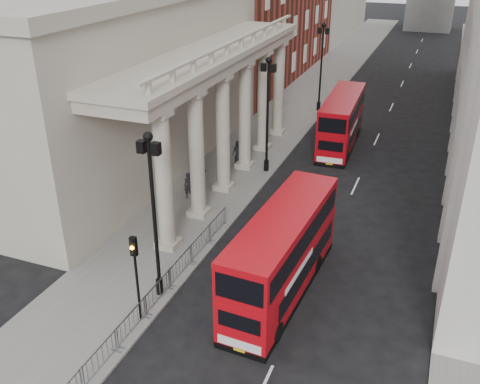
{
  "coord_description": "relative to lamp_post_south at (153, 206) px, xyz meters",
  "views": [
    {
      "loc": [
        10.77,
        -14.4,
        15.99
      ],
      "look_at": [
        0.79,
        11.14,
        2.61
      ],
      "focal_mm": 40.0,
      "sensor_mm": 36.0,
      "label": 1
    }
  ],
  "objects": [
    {
      "name": "ground",
      "position": [
        0.6,
        -4.0,
        -4.91
      ],
      "size": [
        260.0,
        260.0,
        0.0
      ],
      "primitive_type": "plane",
      "color": "black",
      "rests_on": "ground"
    },
    {
      "name": "sidewalk_west",
      "position": [
        -2.4,
        26.0,
        -4.85
      ],
      "size": [
        6.0,
        140.0,
        0.12
      ],
      "primitive_type": "cube",
      "color": "slate",
      "rests_on": "ground"
    },
    {
      "name": "sidewalk_east",
      "position": [
        14.1,
        26.0,
        -4.85
      ],
      "size": [
        3.0,
        140.0,
        0.12
      ],
      "primitive_type": "cube",
      "color": "slate",
      "rests_on": "ground"
    },
    {
      "name": "kerb",
      "position": [
        0.55,
        26.0,
        -4.84
      ],
      "size": [
        0.2,
        140.0,
        0.14
      ],
      "primitive_type": "cube",
      "color": "slate",
      "rests_on": "ground"
    },
    {
      "name": "portico_building",
      "position": [
        -9.9,
        14.0,
        1.09
      ],
      "size": [
        9.0,
        28.0,
        12.0
      ],
      "primitive_type": "cube",
      "color": "#A39A89",
      "rests_on": "ground"
    },
    {
      "name": "lamp_post_south",
      "position": [
        0.0,
        0.0,
        0.0
      ],
      "size": [
        1.05,
        0.44,
        8.32
      ],
      "color": "black",
      "rests_on": "sidewalk_west"
    },
    {
      "name": "lamp_post_mid",
      "position": [
        0.0,
        16.0,
        0.0
      ],
      "size": [
        1.05,
        0.44,
        8.32
      ],
      "color": "black",
      "rests_on": "sidewalk_west"
    },
    {
      "name": "lamp_post_north",
      "position": [
        0.0,
        32.0,
        0.0
      ],
      "size": [
        1.05,
        0.44,
        8.32
      ],
      "color": "black",
      "rests_on": "sidewalk_west"
    },
    {
      "name": "traffic_light",
      "position": [
        0.1,
        -2.02,
        -1.8
      ],
      "size": [
        0.28,
        0.33,
        4.3
      ],
      "color": "black",
      "rests_on": "sidewalk_west"
    },
    {
      "name": "crowd_barriers",
      "position": [
        0.25,
        -1.77,
        -4.24
      ],
      "size": [
        0.5,
        18.75,
        1.1
      ],
      "color": "gray",
      "rests_on": "sidewalk_west"
    },
    {
      "name": "bus_near",
      "position": [
        5.38,
        2.47,
        -2.66
      ],
      "size": [
        2.95,
        10.09,
        4.3
      ],
      "rotation": [
        0.0,
        0.0,
        -0.06
      ],
      "color": "#BC0811",
      "rests_on": "ground"
    },
    {
      "name": "bus_far",
      "position": [
        3.94,
        23.35,
        -2.71
      ],
      "size": [
        2.78,
        9.85,
        4.21
      ],
      "rotation": [
        0.0,
        0.0,
        0.04
      ],
      "color": "#AD0710",
      "rests_on": "ground"
    },
    {
      "name": "pedestrian_a",
      "position": [
        -3.28,
        9.86,
        -3.9
      ],
      "size": [
        0.77,
        0.67,
        1.78
      ],
      "primitive_type": "imported",
      "rotation": [
        0.0,
        0.0,
        0.46
      ],
      "color": "black",
      "rests_on": "sidewalk_west"
    },
    {
      "name": "pedestrian_b",
      "position": [
        -4.43,
        14.07,
        -3.92
      ],
      "size": [
        1.06,
        0.98,
        1.75
      ],
      "primitive_type": "imported",
      "rotation": [
        0.0,
        0.0,
        3.61
      ],
      "color": "#2A2322",
      "rests_on": "sidewalk_west"
    },
    {
      "name": "pedestrian_c",
      "position": [
        -2.5,
        16.7,
        -3.92
      ],
      "size": [
        0.86,
        0.56,
        1.75
      ],
      "primitive_type": "imported",
      "rotation": [
        0.0,
        0.0,
        6.28
      ],
      "color": "black",
      "rests_on": "sidewalk_west"
    }
  ]
}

